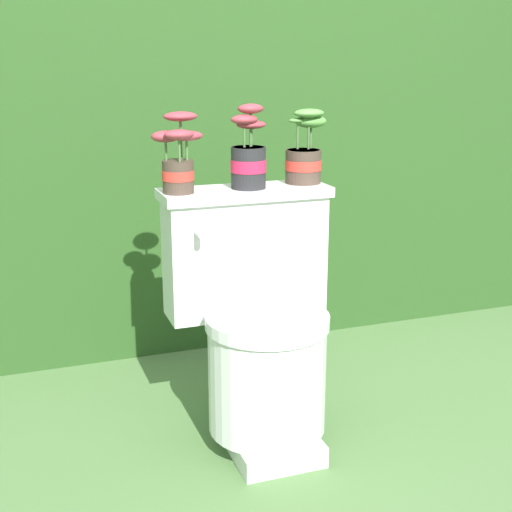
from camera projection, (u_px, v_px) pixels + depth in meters
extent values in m
plane|color=#4C703D|center=(268.00, 446.00, 2.15)|extent=(12.00, 12.00, 0.00)
cube|color=#284C1E|center=(173.00, 164.00, 3.00)|extent=(3.44, 0.73, 1.38)
cube|color=silver|center=(267.00, 435.00, 2.15)|extent=(0.25, 0.35, 0.06)
cylinder|color=silver|center=(267.00, 377.00, 2.10)|extent=(0.35, 0.35, 0.32)
cylinder|color=silver|center=(267.00, 321.00, 2.05)|extent=(0.36, 0.36, 0.04)
cube|color=silver|center=(245.00, 256.00, 2.19)|extent=(0.49, 0.15, 0.36)
cube|color=silver|center=(245.00, 193.00, 2.13)|extent=(0.51, 0.17, 0.03)
cylinder|color=silver|center=(199.00, 234.00, 2.01)|extent=(0.02, 0.05, 0.02)
cylinder|color=#47382D|center=(178.00, 177.00, 2.04)|extent=(0.09, 0.09, 0.09)
cylinder|color=red|center=(178.00, 175.00, 2.04)|extent=(0.09, 0.09, 0.03)
cylinder|color=#332319|center=(178.00, 162.00, 2.03)|extent=(0.08, 0.08, 0.01)
cylinder|color=#4C753D|center=(187.00, 150.00, 2.02)|extent=(0.01, 0.01, 0.06)
ellipsoid|color=#93333D|center=(186.00, 136.00, 2.00)|extent=(0.09, 0.07, 0.03)
cylinder|color=#4C753D|center=(166.00, 150.00, 2.02)|extent=(0.01, 0.01, 0.06)
ellipsoid|color=#93333D|center=(165.00, 136.00, 2.01)|extent=(0.08, 0.06, 0.03)
cylinder|color=#4C753D|center=(179.00, 150.00, 1.99)|extent=(0.01, 0.01, 0.07)
ellipsoid|color=#93333D|center=(179.00, 134.00, 1.98)|extent=(0.09, 0.06, 0.03)
cylinder|color=#4C753D|center=(181.00, 139.00, 2.04)|extent=(0.01, 0.01, 0.11)
ellipsoid|color=#93333D|center=(180.00, 116.00, 2.02)|extent=(0.10, 0.07, 0.03)
cylinder|color=#262628|center=(248.00, 168.00, 2.11)|extent=(0.10, 0.10, 0.12)
cylinder|color=#D1234C|center=(248.00, 166.00, 2.10)|extent=(0.11, 0.11, 0.04)
cylinder|color=#332319|center=(248.00, 149.00, 2.09)|extent=(0.09, 0.09, 0.01)
cylinder|color=#4C753D|center=(251.00, 137.00, 2.09)|extent=(0.01, 0.01, 0.06)
ellipsoid|color=#93333D|center=(251.00, 125.00, 2.09)|extent=(0.09, 0.06, 0.03)
cylinder|color=#4C753D|center=(251.00, 129.00, 2.08)|extent=(0.01, 0.01, 0.10)
ellipsoid|color=#93333D|center=(251.00, 109.00, 2.07)|extent=(0.08, 0.05, 0.03)
cylinder|color=#4C753D|center=(244.00, 135.00, 2.07)|extent=(0.01, 0.01, 0.07)
ellipsoid|color=#93333D|center=(244.00, 120.00, 2.06)|extent=(0.08, 0.06, 0.03)
cylinder|color=#47382D|center=(303.00, 166.00, 2.19)|extent=(0.11, 0.11, 0.10)
cylinder|color=red|center=(303.00, 165.00, 2.19)|extent=(0.11, 0.11, 0.03)
cylinder|color=#332319|center=(303.00, 152.00, 2.18)|extent=(0.10, 0.10, 0.01)
cylinder|color=#4C753D|center=(311.00, 137.00, 2.21)|extent=(0.01, 0.01, 0.07)
ellipsoid|color=#569342|center=(311.00, 121.00, 2.19)|extent=(0.10, 0.07, 0.04)
cylinder|color=#4C753D|center=(309.00, 133.00, 2.18)|extent=(0.01, 0.01, 0.10)
ellipsoid|color=#569342|center=(309.00, 113.00, 2.16)|extent=(0.10, 0.07, 0.03)
cylinder|color=#4C753D|center=(298.00, 136.00, 2.19)|extent=(0.01, 0.01, 0.08)
ellipsoid|color=#569342|center=(298.00, 120.00, 2.17)|extent=(0.06, 0.04, 0.02)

